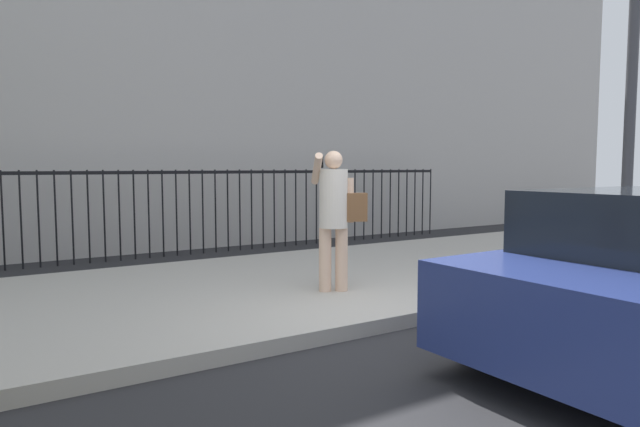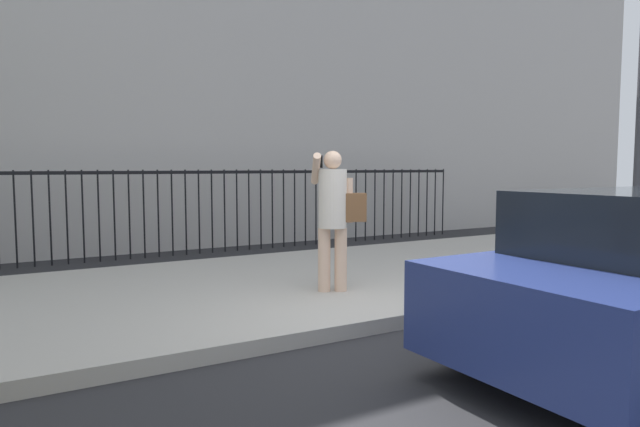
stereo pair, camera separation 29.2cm
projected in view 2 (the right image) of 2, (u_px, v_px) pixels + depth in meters
name	position (u px, v px, depth m)	size (l,w,h in m)	color
ground_plane	(397.00, 331.00, 5.63)	(60.00, 60.00, 0.00)	#28282B
sidewalk	(296.00, 284.00, 7.52)	(28.00, 4.40, 0.15)	#B2ADA3
iron_fence	(205.00, 200.00, 10.63)	(12.03, 0.04, 1.60)	black
pedestrian_on_phone	(335.00, 210.00, 6.69)	(0.72, 0.57, 1.69)	beige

